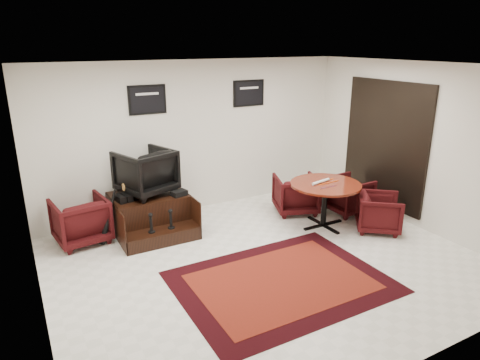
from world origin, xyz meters
The scene contains 16 objects.
ground centered at (0.00, 0.00, 0.00)m, with size 6.00×6.00×0.00m, color white.
room_shell centered at (0.41, 0.12, 1.79)m, with size 6.02×5.02×2.81m.
area_rug centered at (-0.12, -0.57, 0.01)m, with size 2.77×2.08×0.01m.
shine_podium centered at (-1.15, 1.88, 0.29)m, with size 1.24×1.27×0.64m.
shine_chair centered at (-1.15, 2.02, 1.06)m, with size 0.82×0.77×0.85m, color black.
shoes_pair centered at (-1.59, 1.85, 0.69)m, with size 0.27×0.32×0.10m.
polish_kit centered at (-0.71, 1.65, 0.68)m, with size 0.25×0.17×0.09m, color black.
umbrella_black centered at (-1.88, 1.75, 0.42)m, with size 0.31×0.12×0.84m, color black, non-canonical shape.
umbrella_hooked centered at (-1.84, 1.85, 0.45)m, with size 0.33×0.13×0.90m, color black, non-canonical shape.
armchair_side centered at (-2.26, 2.01, 0.41)m, with size 0.79×0.74×0.82m, color black.
meeting_table centered at (1.56, 0.62, 0.70)m, with size 1.21×1.21×0.79m.
table_chair_back centered at (1.52, 1.40, 0.39)m, with size 0.76×0.71×0.78m, color black.
table_chair_window centered at (2.38, 0.92, 0.38)m, with size 0.73×0.68×0.75m, color black.
table_chair_corner centered at (2.27, 0.03, 0.36)m, with size 0.69×0.65×0.71m, color black.
paper_roll centered at (1.50, 0.68, 0.81)m, with size 0.05×0.05×0.42m, color silver.
table_clutter centered at (1.59, 0.61, 0.79)m, with size 0.57×0.35×0.01m.
Camera 1 is at (-3.05, -4.74, 3.11)m, focal length 32.00 mm.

